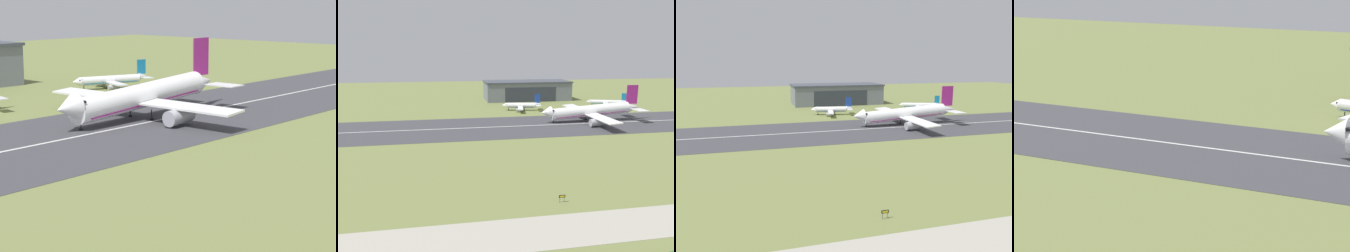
# 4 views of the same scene
# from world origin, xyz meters

# --- Properties ---
(airplane_landing) EXTENTS (49.55, 51.25, 16.62)m
(airplane_landing) POSITION_xyz_m (59.05, 118.63, 4.80)
(airplane_landing) COLOR white
(airplane_landing) RESTS_ON ground_plane
(airplane_parked_centre) EXTENTS (24.10, 20.24, 8.09)m
(airplane_parked_centre) POSITION_xyz_m (87.54, 158.77, 2.51)
(airplane_parked_centre) COLOR white
(airplane_parked_centre) RESTS_ON ground_plane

